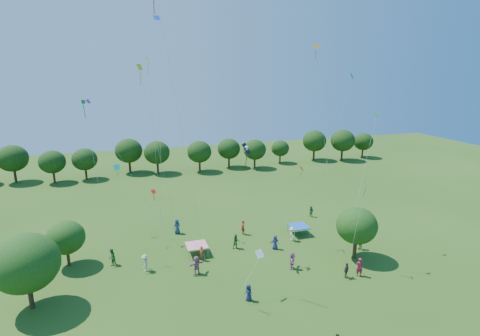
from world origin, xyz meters
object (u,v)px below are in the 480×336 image
object	(u,v)px
red_high_kite	(163,29)
near_tree_east	(357,226)
tent_blue	(299,226)
near_tree_west	(25,263)
tent_red_stripe	(197,245)
pirate_kite	(248,151)
near_tree_north	(66,237)

from	to	relation	value
red_high_kite	near_tree_east	bearing A→B (deg)	-7.01
tent_blue	near_tree_west	bearing A→B (deg)	-166.55
near_tree_east	tent_blue	world-z (taller)	near_tree_east
near_tree_east	tent_blue	bearing A→B (deg)	112.71
near_tree_west	tent_red_stripe	world-z (taller)	near_tree_west
pirate_kite	tent_blue	bearing A→B (deg)	25.95
tent_red_stripe	pirate_kite	bearing A→B (deg)	-26.92
tent_blue	pirate_kite	bearing A→B (deg)	-154.05
near_tree_east	pirate_kite	xyz separation A→B (m)	(-10.82, 3.35, 7.94)
tent_red_stripe	red_high_kite	xyz separation A→B (m)	(-2.87, -3.54, 21.45)
near_tree_north	red_high_kite	bearing A→B (deg)	-26.70
near_tree_west	tent_red_stripe	xyz separation A→B (m)	(14.92, 5.28, -3.12)
near_tree_east	tent_blue	xyz separation A→B (m)	(-2.99, 7.15, -2.65)
near_tree_west	red_high_kite	world-z (taller)	red_high_kite
near_tree_east	pirate_kite	size ratio (longest dim) A/B	0.51
near_tree_west	near_tree_east	xyz separation A→B (m)	(30.62, -0.55, -0.48)
near_tree_east	red_high_kite	size ratio (longest dim) A/B	0.21
tent_blue	near_tree_east	bearing A→B (deg)	-67.29
near_tree_east	pirate_kite	bearing A→B (deg)	162.82
pirate_kite	red_high_kite	distance (m)	13.39
near_tree_east	pirate_kite	world-z (taller)	pirate_kite
near_tree_north	pirate_kite	world-z (taller)	pirate_kite
tent_red_stripe	pirate_kite	distance (m)	11.92
near_tree_west	tent_red_stripe	distance (m)	16.13
near_tree_west	near_tree_east	distance (m)	30.63
near_tree_east	tent_red_stripe	world-z (taller)	near_tree_east
tent_blue	pirate_kite	world-z (taller)	pirate_kite
tent_blue	pirate_kite	size ratio (longest dim) A/B	0.20
tent_blue	near_tree_north	bearing A→B (deg)	179.64
near_tree_west	near_tree_north	bearing A→B (deg)	73.20
near_tree_north	red_high_kite	distance (m)	22.41
near_tree_west	red_high_kite	xyz separation A→B (m)	(12.05, 1.74, 18.33)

